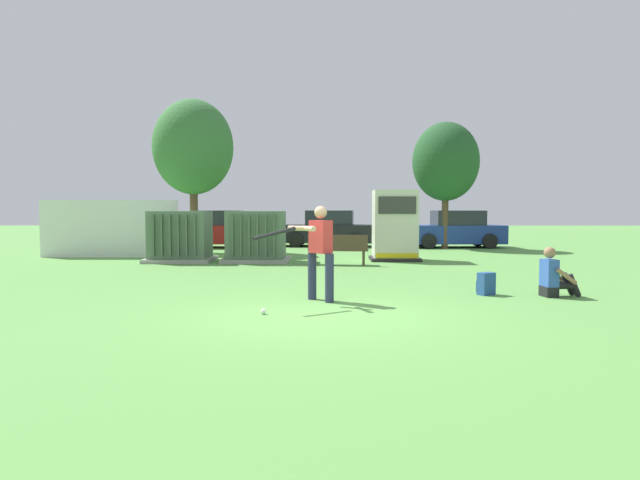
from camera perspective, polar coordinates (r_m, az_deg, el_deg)
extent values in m
plane|color=#5B9947|center=(8.97, -0.32, -7.65)|extent=(96.00, 96.00, 0.00)
cube|color=white|center=(20.73, -20.76, 1.09)|extent=(4.80, 0.12, 2.00)
cube|color=#9E9B93|center=(18.46, -14.03, -1.96)|extent=(2.10, 1.70, 0.12)
cube|color=#567056|center=(18.41, -14.06, 0.55)|extent=(1.80, 1.40, 1.50)
cube|color=#495F49|center=(17.85, -16.66, 0.44)|extent=(0.06, 0.12, 1.27)
cube|color=#495F49|center=(17.78, -15.87, 0.44)|extent=(0.06, 0.12, 1.27)
cube|color=#495F49|center=(17.71, -15.08, 0.44)|extent=(0.06, 0.12, 1.27)
cube|color=#495F49|center=(17.64, -14.28, 0.44)|extent=(0.06, 0.12, 1.27)
cube|color=#495F49|center=(17.58, -13.48, 0.44)|extent=(0.06, 0.12, 1.27)
cube|color=#495F49|center=(17.52, -12.67, 0.44)|extent=(0.06, 0.12, 1.27)
cube|color=#9E9B93|center=(18.00, -6.51, -2.01)|extent=(2.10, 1.70, 0.12)
cube|color=#567056|center=(17.95, -6.53, 0.56)|extent=(1.80, 1.40, 1.50)
cube|color=#495F49|center=(17.29, -8.93, 0.45)|extent=(0.06, 0.12, 1.27)
cube|color=#495F49|center=(17.25, -8.09, 0.45)|extent=(0.06, 0.12, 1.27)
cube|color=#495F49|center=(17.21, -7.25, 0.45)|extent=(0.06, 0.12, 1.27)
cube|color=#495F49|center=(17.18, -6.41, 0.45)|extent=(0.06, 0.12, 1.27)
cube|color=#495F49|center=(17.15, -5.57, 0.45)|extent=(0.06, 0.12, 1.27)
cube|color=#495F49|center=(17.12, -4.72, 0.45)|extent=(0.06, 0.12, 1.27)
cube|color=#262626|center=(18.52, 7.62, -1.91)|extent=(1.60, 1.40, 0.10)
cube|color=beige|center=(18.46, 7.64, 1.65)|extent=(1.40, 1.20, 2.20)
cube|color=#383838|center=(17.84, 7.91, 3.54)|extent=(1.19, 0.04, 0.55)
cube|color=yellow|center=(17.90, 7.87, -1.60)|extent=(1.33, 0.04, 0.16)
cube|color=#4C3828|center=(16.86, 1.88, -1.02)|extent=(1.84, 0.64, 0.05)
cube|color=#4C3828|center=(16.66, 1.82, -0.22)|extent=(1.79, 0.29, 0.44)
cylinder|color=#4C3828|center=(17.12, -0.61, -1.75)|extent=(0.06, 0.06, 0.42)
cylinder|color=#4C3828|center=(16.95, 4.51, -1.81)|extent=(0.06, 0.06, 0.42)
cylinder|color=#4C3828|center=(16.84, -0.76, -1.83)|extent=(0.06, 0.06, 0.42)
cylinder|color=#4C3828|center=(16.67, 4.44, -1.89)|extent=(0.06, 0.06, 0.42)
cylinder|color=#282D4C|center=(10.06, 0.97, -3.92)|extent=(0.16, 0.16, 0.88)
cylinder|color=#282D4C|center=(10.42, -0.81, -3.68)|extent=(0.16, 0.16, 0.88)
cube|color=red|center=(10.17, 0.07, 0.34)|extent=(0.45, 0.46, 0.60)
sphere|color=tan|center=(10.16, 0.07, 2.85)|extent=(0.23, 0.23, 0.23)
cylinder|color=tan|center=(9.85, -1.23, 1.18)|extent=(0.29, 0.53, 0.09)
cylinder|color=tan|center=(9.99, -1.89, 1.20)|extent=(0.52, 0.34, 0.09)
cylinder|color=black|center=(9.51, -4.71, 0.65)|extent=(0.68, 0.61, 0.21)
sphere|color=black|center=(9.76, -2.71, 1.16)|extent=(0.08, 0.08, 0.08)
sphere|color=white|center=(9.05, -5.81, -7.28)|extent=(0.09, 0.09, 0.09)
cube|color=black|center=(11.64, 22.34, -4.88)|extent=(0.28, 0.37, 0.20)
cube|color=#3359B2|center=(11.59, 22.38, -3.12)|extent=(0.26, 0.38, 0.52)
sphere|color=#9E7051|center=(11.56, 22.42, -1.20)|extent=(0.22, 0.22, 0.22)
cylinder|color=black|center=(11.82, 23.08, -4.19)|extent=(0.46, 0.18, 0.13)
cylinder|color=black|center=(11.93, 24.03, -4.12)|extent=(0.31, 0.15, 0.46)
cylinder|color=black|center=(11.64, 23.57, -4.31)|extent=(0.46, 0.18, 0.13)
cylinder|color=black|center=(11.76, 24.52, -4.24)|extent=(0.31, 0.15, 0.46)
cylinder|color=#9E7051|center=(11.90, 22.77, -3.18)|extent=(0.42, 0.13, 0.32)
cylinder|color=#9E7051|center=(11.51, 23.89, -3.42)|extent=(0.42, 0.13, 0.32)
cube|color=#264C8C|center=(11.44, 16.63, -4.30)|extent=(0.38, 0.34, 0.44)
cube|color=navy|center=(11.54, 16.15, -4.56)|extent=(0.22, 0.17, 0.22)
cylinder|color=brown|center=(22.41, -12.75, 2.03)|extent=(0.31, 0.31, 2.53)
ellipsoid|color=#387038|center=(22.53, -12.84, 9.25)|extent=(3.11, 3.11, 3.69)
cylinder|color=brown|center=(24.31, 12.65, 1.82)|extent=(0.28, 0.28, 2.28)
ellipsoid|color=#235128|center=(24.38, 12.72, 7.83)|extent=(2.80, 2.80, 3.33)
cube|color=maroon|center=(24.90, -10.71, 0.59)|extent=(4.25, 1.82, 0.80)
cube|color=#262B33|center=(24.86, -10.39, 2.25)|extent=(2.14, 1.62, 0.64)
cylinder|color=black|center=(24.34, -14.06, -0.12)|extent=(0.65, 0.24, 0.64)
cylinder|color=black|center=(25.99, -13.23, 0.09)|extent=(0.65, 0.24, 0.64)
cylinder|color=black|center=(23.89, -7.96, -0.12)|extent=(0.65, 0.24, 0.64)
cylinder|color=black|center=(25.58, -7.51, 0.10)|extent=(0.65, 0.24, 0.64)
cube|color=black|center=(25.25, 0.70, 0.68)|extent=(4.33, 2.06, 0.80)
cube|color=#262B33|center=(25.22, 1.04, 2.31)|extent=(2.23, 1.74, 0.64)
cylinder|color=black|center=(24.57, -2.50, 0.00)|extent=(0.66, 0.27, 0.64)
cylinder|color=black|center=(26.25, -1.98, 0.21)|extent=(0.66, 0.27, 0.64)
cylinder|color=black|center=(24.34, 3.59, -0.03)|extent=(0.66, 0.27, 0.64)
cylinder|color=black|center=(26.04, 3.71, 0.18)|extent=(0.66, 0.27, 0.64)
cube|color=navy|center=(25.18, 13.55, 0.58)|extent=(4.26, 1.85, 0.80)
cube|color=#262B33|center=(25.20, 13.90, 2.22)|extent=(2.16, 1.64, 0.64)
cylinder|color=black|center=(24.06, 11.07, -0.12)|extent=(0.65, 0.24, 0.64)
cylinder|color=black|center=(25.72, 10.24, 0.09)|extent=(0.65, 0.24, 0.64)
cylinder|color=black|center=(24.76, 16.96, -0.11)|extent=(0.65, 0.24, 0.64)
cylinder|color=black|center=(26.37, 15.79, 0.10)|extent=(0.65, 0.24, 0.64)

